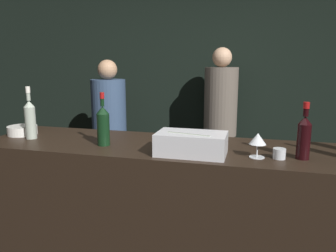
% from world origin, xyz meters
% --- Properties ---
extents(wall_back_chalkboard, '(6.40, 0.06, 2.80)m').
position_xyz_m(wall_back_chalkboard, '(0.00, 2.32, 1.40)').
color(wall_back_chalkboard, black).
rests_on(wall_back_chalkboard, ground_plane).
extents(bar_counter, '(2.49, 0.68, 1.09)m').
position_xyz_m(bar_counter, '(0.00, 0.34, 0.54)').
color(bar_counter, black).
rests_on(bar_counter, ground_plane).
extents(ice_bin_with_bottles, '(0.40, 0.24, 0.13)m').
position_xyz_m(ice_bin_with_bottles, '(0.19, 0.17, 1.16)').
color(ice_bin_with_bottles, silver).
rests_on(ice_bin_with_bottles, bar_counter).
extents(bowl_white, '(0.21, 0.21, 0.07)m').
position_xyz_m(bowl_white, '(-1.12, 0.36, 1.12)').
color(bowl_white, silver).
rests_on(bowl_white, bar_counter).
extents(wine_glass, '(0.10, 0.10, 0.14)m').
position_xyz_m(wine_glass, '(0.57, 0.20, 1.19)').
color(wine_glass, silver).
rests_on(wine_glass, bar_counter).
extents(candle_votive, '(0.07, 0.07, 0.06)m').
position_xyz_m(candle_votive, '(0.69, 0.21, 1.12)').
color(candle_votive, silver).
rests_on(candle_votive, bar_counter).
extents(red_wine_bottle_tall, '(0.07, 0.07, 0.32)m').
position_xyz_m(red_wine_bottle_tall, '(0.81, 0.24, 1.22)').
color(red_wine_bottle_tall, black).
rests_on(red_wine_bottle_tall, bar_counter).
extents(red_wine_bottle_burgundy, '(0.08, 0.08, 0.34)m').
position_xyz_m(red_wine_bottle_burgundy, '(-0.40, 0.23, 1.23)').
color(red_wine_bottle_burgundy, black).
rests_on(red_wine_bottle_burgundy, bar_counter).
extents(white_wine_bottle, '(0.07, 0.07, 0.37)m').
position_xyz_m(white_wine_bottle, '(-0.97, 0.27, 1.24)').
color(white_wine_bottle, '#9EA899').
rests_on(white_wine_bottle, bar_counter).
extents(person_in_hoodie, '(0.37, 0.37, 1.64)m').
position_xyz_m(person_in_hoodie, '(-1.00, 1.61, 0.91)').
color(person_in_hoodie, black).
rests_on(person_in_hoodie, ground_plane).
extents(person_blond_tee, '(0.36, 0.36, 1.77)m').
position_xyz_m(person_blond_tee, '(0.18, 1.95, 0.99)').
color(person_blond_tee, black).
rests_on(person_blond_tee, ground_plane).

